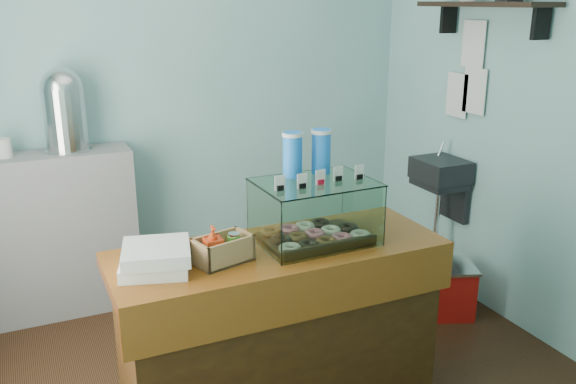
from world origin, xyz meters
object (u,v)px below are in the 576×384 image
counter (279,330)px  red_cooler (442,289)px  coffee_urn (64,108)px  display_case (312,206)px

counter → red_cooler: size_ratio=3.27×
red_cooler → coffee_urn: bearing=174.6°
coffee_urn → red_cooler: 2.72m
counter → display_case: size_ratio=2.85×
display_case → red_cooler: size_ratio=1.15×
coffee_urn → red_cooler: size_ratio=1.09×
counter → red_cooler: 1.49m
display_case → counter: bearing=-170.7°
red_cooler → display_case: bearing=-138.2°
coffee_urn → red_cooler: bearing=-27.4°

